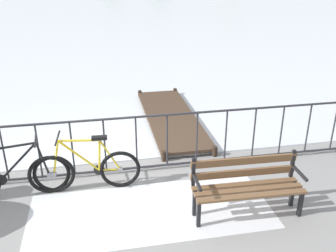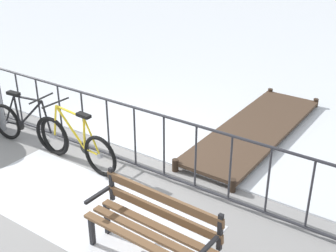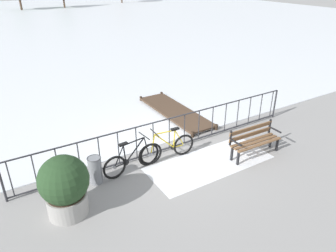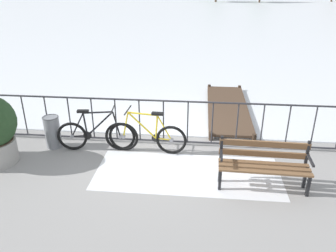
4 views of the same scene
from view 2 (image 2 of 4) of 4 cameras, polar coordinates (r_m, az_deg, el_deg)
ground_plane at (r=7.40m, az=-7.37°, el=-4.16°), size 160.00×160.00×0.00m
snow_patch at (r=6.32m, az=-10.49°, el=-10.15°), size 3.60×1.50×0.01m
railing_fence at (r=7.14m, az=-7.62°, el=-0.27°), size 9.06×0.06×1.07m
bicycle_near_railing at (r=7.93m, az=-17.37°, el=-0.03°), size 1.71×0.52×0.97m
bicycle_second at (r=7.16m, az=-11.55°, el=-2.23°), size 1.71×0.52×0.97m
park_bench at (r=5.12m, az=-1.86°, el=-12.32°), size 1.61×0.53×0.89m
wooden_dock at (r=8.19m, az=11.00°, el=-0.40°), size 1.10×3.77×0.20m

